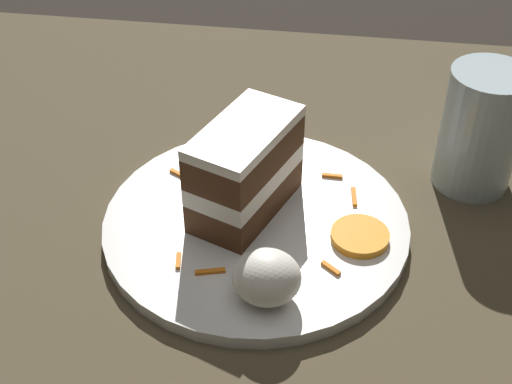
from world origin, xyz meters
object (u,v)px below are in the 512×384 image
at_px(cake_slice, 245,169).
at_px(orange_garnish, 360,236).
at_px(cream_dollop, 267,277).
at_px(plate, 256,224).
at_px(drinking_glass, 479,137).

bearing_deg(cake_slice, orange_garnish, -173.20).
xyz_separation_m(cake_slice, cream_dollop, (0.03, -0.10, -0.02)).
distance_m(plate, orange_garnish, 0.09).
xyz_separation_m(plate, cake_slice, (-0.01, 0.01, 0.05)).
height_order(plate, orange_garnish, orange_garnish).
bearing_deg(orange_garnish, drinking_glass, 47.94).
xyz_separation_m(cream_dollop, orange_garnish, (0.07, 0.08, -0.02)).
bearing_deg(plate, cream_dollop, -76.53).
bearing_deg(plate, cake_slice, 129.68).
height_order(cake_slice, drinking_glass, drinking_glass).
relative_size(plate, orange_garnish, 5.39).
height_order(cake_slice, orange_garnish, cake_slice).
xyz_separation_m(cake_slice, orange_garnish, (0.10, -0.03, -0.04)).
height_order(cream_dollop, orange_garnish, cream_dollop).
xyz_separation_m(plate, cream_dollop, (0.02, -0.09, 0.03)).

